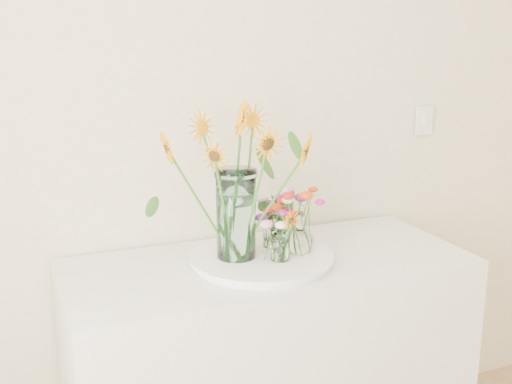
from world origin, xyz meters
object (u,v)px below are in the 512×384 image
tray (261,260)px  mason_jar (236,214)px  small_vase_c (273,231)px  small_vase_a (280,245)px  small_vase_b (299,233)px  counter (268,376)px

tray → mason_jar: 0.19m
tray → small_vase_c: (0.07, 0.07, 0.07)m
tray → mason_jar: mason_jar is taller
small_vase_a → small_vase_c: size_ratio=0.90×
small_vase_c → small_vase_a: bearing=-104.4°
tray → small_vase_b: size_ratio=3.18×
small_vase_b → small_vase_a: bearing=-152.7°
counter → small_vase_b: 0.56m
tray → counter: bearing=25.0°
small_vase_a → tray: bearing=119.9°
small_vase_a → counter: bearing=92.8°
counter → tray: (-0.03, -0.02, 0.46)m
tray → small_vase_a: bearing=-60.1°
counter → mason_jar: mason_jar is taller
mason_jar → small_vase_c: mason_jar is taller
mason_jar → small_vase_b: mason_jar is taller
tray → small_vase_a: 0.10m
small_vase_a → small_vase_b: bearing=27.3°
counter → small_vase_a: bearing=-87.2°
counter → small_vase_c: bearing=53.2°
counter → small_vase_a: 0.54m
mason_jar → small_vase_b: size_ratio=2.10×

